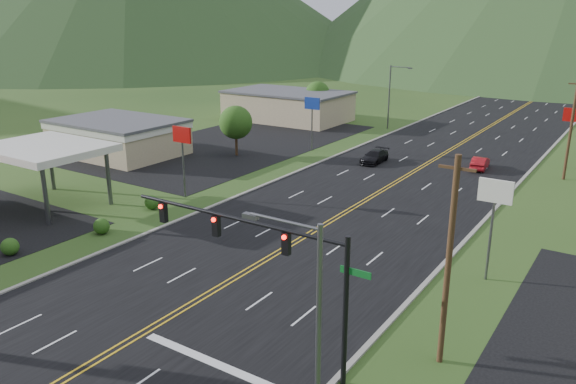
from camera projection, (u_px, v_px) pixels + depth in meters
The scene contains 16 objects.
traffic_signal at pixel (267, 252), 25.31m from camera, with size 13.10×0.43×7.00m.
streetlight_east at pixel (311, 324), 19.71m from camera, with size 3.28×0.25×9.00m.
streetlight_west at pixel (391, 93), 79.52m from camera, with size 3.28×0.25×9.00m.
gas_canopy at pixel (45, 150), 46.77m from camera, with size 10.00×8.00×5.30m.
building_west_mid at pixel (118, 135), 65.55m from camera, with size 14.40×10.40×4.10m.
building_west_far at pixel (288, 105), 87.37m from camera, with size 18.40×11.40×4.50m.
pole_sign_west_a at pixel (182, 142), 48.90m from camera, with size 2.00×0.18×6.40m.
pole_sign_west_b at pixel (312, 109), 66.43m from camera, with size 2.00×0.18×6.40m.
pole_sign_east_a at pixel (494, 202), 33.14m from camera, with size 2.00×0.18×6.40m.
pole_sign_east_b at pixel (573, 121), 58.64m from camera, with size 2.00×0.18×6.40m.
tree_west_a at pixel (236, 122), 64.35m from camera, with size 3.84×3.84×5.82m.
tree_west_b at pixel (318, 94), 88.49m from camera, with size 3.84×3.84×5.82m.
utility_pole_a at pixel (449, 261), 24.88m from camera, with size 1.60×0.28×10.00m.
utility_pole_b at pixel (571, 129), 54.37m from camera, with size 1.60×0.28×10.00m.
car_dark_mid at pixel (374, 157), 61.96m from camera, with size 1.89×4.65×1.35m, color black.
car_red_far at pixel (480, 163), 59.32m from camera, with size 1.42×4.07×1.34m, color maroon.
Camera 1 is at (20.09, -4.99, 15.51)m, focal length 35.00 mm.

